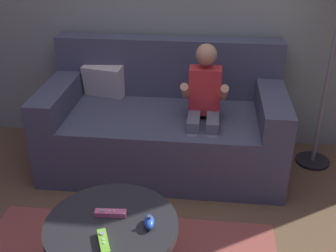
% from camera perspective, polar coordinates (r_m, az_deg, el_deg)
% --- Properties ---
extents(couch, '(1.61, 0.80, 0.84)m').
position_cam_1_polar(couch, '(2.91, -0.62, 0.29)').
color(couch, '#474C60').
rests_on(couch, ground).
extents(person_seated_on_couch, '(0.29, 0.35, 0.91)m').
position_cam_1_polar(person_seated_on_couch, '(2.64, 4.96, 2.68)').
color(person_seated_on_couch, slate).
rests_on(person_seated_on_couch, ground).
extents(coffee_table, '(0.59, 0.59, 0.42)m').
position_cam_1_polar(coffee_table, '(1.92, -7.65, -14.58)').
color(coffee_table, '#232326').
rests_on(coffee_table, ground).
extents(game_remote_pink_near_edge, '(0.14, 0.04, 0.03)m').
position_cam_1_polar(game_remote_pink_near_edge, '(1.90, -7.92, -11.78)').
color(game_remote_pink_near_edge, pink).
rests_on(game_remote_pink_near_edge, coffee_table).
extents(nunchuk_blue, '(0.06, 0.10, 0.05)m').
position_cam_1_polar(nunchuk_blue, '(1.83, -2.61, -13.04)').
color(nunchuk_blue, blue).
rests_on(nunchuk_blue, coffee_table).
extents(game_remote_lime_far_corner, '(0.09, 0.14, 0.03)m').
position_cam_1_polar(game_remote_lime_far_corner, '(1.76, -8.85, -15.51)').
color(game_remote_lime_far_corner, '#72C638').
rests_on(game_remote_lime_far_corner, coffee_table).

